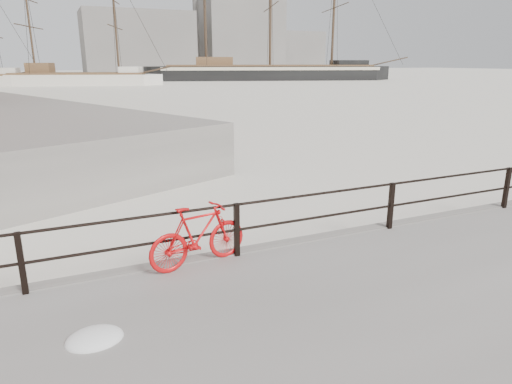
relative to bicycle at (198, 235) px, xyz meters
name	(u,v)px	position (x,y,z in m)	size (l,w,h in m)	color
ground	(383,241)	(4.25, 0.25, -0.90)	(400.00, 400.00, 0.00)	white
guardrail	(391,206)	(4.25, 0.10, -0.05)	(28.00, 0.10, 1.00)	black
bicycle	(198,235)	(0.00, 0.00, 0.00)	(1.83, 0.27, 1.10)	red
barque_black	(270,80)	(39.56, 79.52, -0.90)	(56.58, 18.52, 32.26)	black
schooner_mid	(79,85)	(2.48, 73.73, -0.90)	(28.60, 12.10, 20.60)	silver
industrial_west	(138,43)	(24.25, 140.25, 8.10)	(32.00, 18.00, 18.00)	gray
industrial_mid	(239,36)	(59.25, 145.25, 11.10)	(26.00, 20.00, 24.00)	gray
industrial_east	(291,52)	(82.25, 150.25, 6.10)	(20.00, 16.00, 14.00)	gray
smokestack	(197,4)	(46.25, 150.25, 21.10)	(2.80, 2.80, 44.00)	gray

